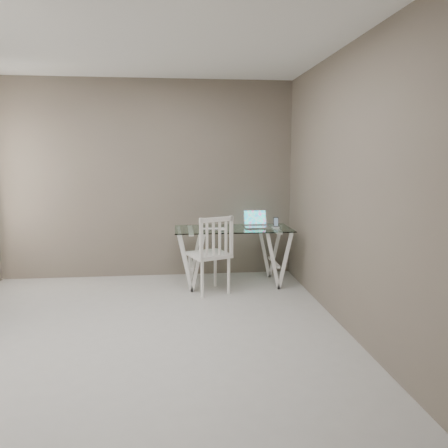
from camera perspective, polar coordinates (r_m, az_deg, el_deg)
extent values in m
plane|color=#A9A6A1|center=(4.20, -11.39, -14.71)|extent=(4.50, 4.50, 0.00)
cube|color=white|center=(4.00, -12.66, 23.65)|extent=(4.00, 4.50, 0.02)
cube|color=#665B50|center=(6.11, -9.91, 5.71)|extent=(4.00, 0.02, 2.70)
cube|color=#665B50|center=(1.66, -19.63, -2.48)|extent=(4.00, 0.02, 2.70)
cube|color=#665B50|center=(4.17, 16.56, 4.14)|extent=(0.02, 4.50, 2.70)
cube|color=silver|center=(5.65, 1.18, -0.62)|extent=(1.50, 0.70, 0.01)
cube|color=white|center=(5.68, -4.36, -4.47)|extent=(0.24, 0.62, 0.72)
cube|color=white|center=(5.82, 6.56, -4.19)|extent=(0.24, 0.62, 0.72)
cube|color=white|center=(5.37, -1.98, -4.03)|extent=(0.57, 0.57, 0.04)
cylinder|color=white|center=(5.20, -2.86, -7.26)|extent=(0.04, 0.04, 0.45)
cylinder|color=white|center=(5.36, 0.61, -6.77)|extent=(0.04, 0.04, 0.45)
cylinder|color=white|center=(5.51, -4.47, -6.35)|extent=(0.04, 0.04, 0.45)
cylinder|color=white|center=(5.66, -1.15, -5.92)|extent=(0.04, 0.04, 0.45)
cube|color=white|center=(5.14, -0.98, -1.79)|extent=(0.42, 0.19, 0.49)
cube|color=silver|center=(5.72, 4.30, -0.39)|extent=(0.32, 0.22, 0.01)
cube|color=#19D899|center=(5.84, 4.06, 0.87)|extent=(0.32, 0.07, 0.20)
cube|color=silver|center=(5.58, -1.36, -0.63)|extent=(0.31, 0.13, 0.01)
ellipsoid|color=white|center=(5.45, -0.21, -0.72)|extent=(0.10, 0.06, 0.03)
cube|color=white|center=(5.71, 6.81, -0.43)|extent=(0.07, 0.07, 0.02)
cube|color=black|center=(5.71, 6.80, 0.26)|extent=(0.06, 0.03, 0.12)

